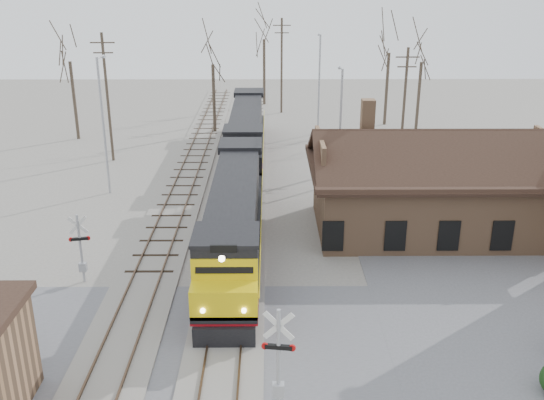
{
  "coord_description": "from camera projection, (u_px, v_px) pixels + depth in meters",
  "views": [
    {
      "loc": [
        1.9,
        -23.0,
        15.03
      ],
      "look_at": [
        2.1,
        9.0,
        3.07
      ],
      "focal_mm": 40.0,
      "sensor_mm": 36.0,
      "label": 1
    }
  ],
  "objects": [
    {
      "name": "crossbuck_near",
      "position": [
        278.0,
        366.0,
        21.48
      ],
      "size": [
        1.22,
        0.32,
        4.28
      ],
      "rotation": [
        0.0,
        0.0,
        -0.13
      ],
      "color": "#A5A8AD",
      "rests_on": "ground"
    },
    {
      "name": "tree_a",
      "position": [
        68.0,
        48.0,
        55.96
      ],
      "size": [
        4.93,
        4.93,
        12.09
      ],
      "color": "#382D23",
      "rests_on": "ground"
    },
    {
      "name": "locomotive_trailing",
      "position": [
        246.0,
        132.0,
        52.07
      ],
      "size": [
        2.9,
        19.41,
        4.08
      ],
      "color": "black",
      "rests_on": "ground"
    },
    {
      "name": "crossbuck_far",
      "position": [
        81.0,
        251.0,
        30.93
      ],
      "size": [
        1.06,
        0.31,
        3.75
      ],
      "rotation": [
        0.0,
        0.0,
        3.34
      ],
      "color": "#A5A8AD",
      "rests_on": "ground"
    },
    {
      "name": "streetlight_c",
      "position": [
        319.0,
        80.0,
        59.12
      ],
      "size": [
        0.25,
        2.04,
        9.66
      ],
      "color": "#A5A8AD",
      "rests_on": "ground"
    },
    {
      "name": "track_main",
      "position": [
        240.0,
        211.0,
        40.83
      ],
      "size": [
        3.4,
        90.0,
        0.24
      ],
      "color": "gray",
      "rests_on": "ground"
    },
    {
      "name": "streetlight_a",
      "position": [
        103.0,
        120.0,
        42.58
      ],
      "size": [
        0.25,
        2.04,
        9.77
      ],
      "color": "#A5A8AD",
      "rests_on": "ground"
    },
    {
      "name": "streetlight_b",
      "position": [
        340.0,
        121.0,
        44.77
      ],
      "size": [
        0.25,
        2.04,
        8.68
      ],
      "color": "#A5A8AD",
      "rests_on": "ground"
    },
    {
      "name": "tree_c",
      "position": [
        264.0,
        28.0,
        70.93
      ],
      "size": [
        5.22,
        5.22,
        12.79
      ],
      "color": "#382D23",
      "rests_on": "ground"
    },
    {
      "name": "utility_pole_b",
      "position": [
        282.0,
        64.0,
        68.18
      ],
      "size": [
        2.0,
        0.24,
        10.54
      ],
      "color": "#382D23",
      "rests_on": "ground"
    },
    {
      "name": "tree_e",
      "position": [
        422.0,
        50.0,
        59.74
      ],
      "size": [
        4.56,
        4.56,
        11.18
      ],
      "color": "#382D23",
      "rests_on": "ground"
    },
    {
      "name": "depot",
      "position": [
        432.0,
        193.0,
        37.27
      ],
      "size": [
        15.2,
        9.31,
        7.9
      ],
      "color": "#90684A",
      "rests_on": "ground"
    },
    {
      "name": "track_siding",
      "position": [
        174.0,
        211.0,
        40.8
      ],
      "size": [
        3.4,
        90.0,
        0.24
      ],
      "color": "gray",
      "rests_on": "ground"
    },
    {
      "name": "tree_d",
      "position": [
        390.0,
        41.0,
        61.57
      ],
      "size": [
        4.98,
        4.98,
        12.2
      ],
      "color": "#382D23",
      "rests_on": "ground"
    },
    {
      "name": "ground",
      "position": [
        226.0,
        336.0,
        26.8
      ],
      "size": [
        140.0,
        140.0,
        0.0
      ],
      "primitive_type": "plane",
      "color": "gray",
      "rests_on": "ground"
    },
    {
      "name": "locomotive_lead",
      "position": [
        234.0,
        219.0,
        33.63
      ],
      "size": [
        2.9,
        19.41,
        4.31
      ],
      "color": "black",
      "rests_on": "ground"
    },
    {
      "name": "tree_b",
      "position": [
        212.0,
        53.0,
        58.59
      ],
      "size": [
        4.52,
        4.52,
        11.07
      ],
      "color": "#382D23",
      "rests_on": "ground"
    },
    {
      "name": "road",
      "position": [
        226.0,
        336.0,
        26.79
      ],
      "size": [
        60.0,
        9.0,
        0.03
      ],
      "primitive_type": "cube",
      "color": "#5A5A5F",
      "rests_on": "ground"
    },
    {
      "name": "utility_pole_a",
      "position": [
        107.0,
        96.0,
        50.18
      ],
      "size": [
        2.0,
        0.24,
        10.67
      ],
      "color": "#382D23",
      "rests_on": "ground"
    },
    {
      "name": "utility_pole_c",
      "position": [
        404.0,
        101.0,
        51.65
      ],
      "size": [
        2.0,
        0.24,
        9.36
      ],
      "color": "#382D23",
      "rests_on": "ground"
    }
  ]
}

